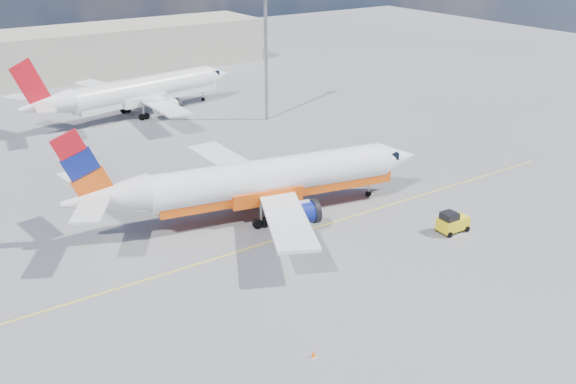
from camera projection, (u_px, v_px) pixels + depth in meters
ground at (290, 256)px, 51.86m from camera, size 240.00×240.00×0.00m
taxi_line at (270, 242)px, 54.14m from camera, size 70.00×0.15×0.01m
terminal_main at (68, 54)px, 110.05m from camera, size 70.00×14.00×8.00m
main_jet at (261, 181)px, 57.71m from camera, size 33.99×26.25×10.26m
second_jet at (139, 92)px, 88.25m from camera, size 32.98×25.61×9.96m
gse_tug at (452, 222)px, 55.54m from camera, size 2.76×1.75×1.94m
traffic_cone at (314, 354)px, 39.74m from camera, size 0.35×0.35×0.50m
floodlight_mast at (266, 28)px, 82.75m from camera, size 1.49×1.49×20.47m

